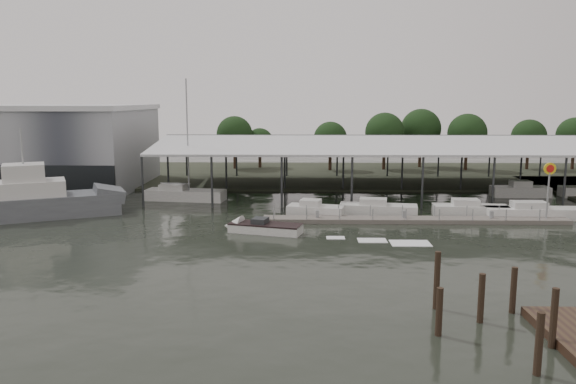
{
  "coord_description": "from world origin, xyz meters",
  "views": [
    {
      "loc": [
        4.31,
        -40.83,
        11.19
      ],
      "look_at": [
        3.25,
        11.66,
        2.5
      ],
      "focal_mm": 35.0,
      "sensor_mm": 36.0,
      "label": 1
    }
  ],
  "objects_px": {
    "shell_fuel_sign": "(549,180)",
    "speedboat_underway": "(259,228)",
    "grey_trawler": "(38,201)",
    "white_sailboat": "(184,194)"
  },
  "relations": [
    {
      "from": "shell_fuel_sign",
      "to": "speedboat_underway",
      "type": "distance_m",
      "value": 26.68
    },
    {
      "from": "grey_trawler",
      "to": "speedboat_underway",
      "type": "bearing_deg",
      "value": -39.96
    },
    {
      "from": "white_sailboat",
      "to": "grey_trawler",
      "type": "bearing_deg",
      "value": -133.5
    },
    {
      "from": "shell_fuel_sign",
      "to": "grey_trawler",
      "type": "xyz_separation_m",
      "value": [
        -47.72,
        1.42,
        -2.35
      ]
    },
    {
      "from": "grey_trawler",
      "to": "white_sailboat",
      "type": "distance_m",
      "value": 15.41
    },
    {
      "from": "grey_trawler",
      "to": "white_sailboat",
      "type": "xyz_separation_m",
      "value": [
        12.12,
        9.47,
        -0.92
      ]
    },
    {
      "from": "shell_fuel_sign",
      "to": "speedboat_underway",
      "type": "xyz_separation_m",
      "value": [
        -26.09,
        -4.32,
        -3.53
      ]
    },
    {
      "from": "white_sailboat",
      "to": "speedboat_underway",
      "type": "height_order",
      "value": "white_sailboat"
    },
    {
      "from": "shell_fuel_sign",
      "to": "grey_trawler",
      "type": "distance_m",
      "value": 47.8
    },
    {
      "from": "shell_fuel_sign",
      "to": "grey_trawler",
      "type": "relative_size",
      "value": 0.35
    }
  ]
}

